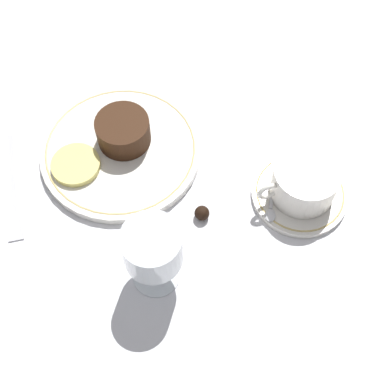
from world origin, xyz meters
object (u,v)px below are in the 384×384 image
object	(u,v)px
dinner_plate	(121,151)
fork	(13,197)
wine_glass	(152,250)
coffee_cup	(304,181)
dessert_cake	(123,131)

from	to	relation	value
dinner_plate	fork	world-z (taller)	dinner_plate
wine_glass	fork	world-z (taller)	wine_glass
dinner_plate	coffee_cup	bearing A→B (deg)	146.23
fork	dessert_cake	xyz separation A→B (m)	(-0.18, -0.04, 0.03)
dinner_plate	wine_glass	world-z (taller)	wine_glass
wine_glass	dessert_cake	world-z (taller)	wine_glass
dinner_plate	wine_glass	bearing A→B (deg)	88.56
wine_glass	dinner_plate	bearing A→B (deg)	-91.44
coffee_cup	dessert_cake	distance (m)	0.28
dinner_plate	wine_glass	distance (m)	0.22
dinner_plate	wine_glass	xyz separation A→B (m)	(0.01, 0.21, 0.08)
wine_glass	dessert_cake	xyz separation A→B (m)	(-0.02, -0.23, -0.05)
dessert_cake	wine_glass	bearing A→B (deg)	85.84
fork	coffee_cup	bearing A→B (deg)	162.20
coffee_cup	wine_glass	bearing A→B (deg)	12.50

